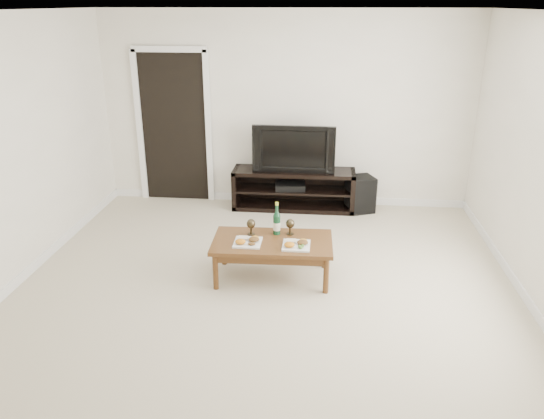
% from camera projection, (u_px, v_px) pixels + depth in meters
% --- Properties ---
extents(floor, '(5.50, 5.50, 0.00)m').
position_uv_depth(floor, '(263.00, 302.00, 5.06)').
color(floor, '#C2B69C').
rests_on(floor, ground).
extents(back_wall, '(5.00, 0.04, 2.60)m').
position_uv_depth(back_wall, '(286.00, 111.00, 7.15)').
color(back_wall, white).
rests_on(back_wall, ground).
extents(ceiling, '(5.00, 5.50, 0.04)m').
position_uv_depth(ceiling, '(260.00, 8.00, 4.10)').
color(ceiling, white).
rests_on(ceiling, back_wall).
extents(doorway, '(0.90, 0.02, 2.05)m').
position_uv_depth(doorway, '(174.00, 129.00, 7.36)').
color(doorway, black).
rests_on(doorway, ground).
extents(media_console, '(1.65, 0.45, 0.55)m').
position_uv_depth(media_console, '(294.00, 189.00, 7.25)').
color(media_console, black).
rests_on(media_console, ground).
extents(television, '(1.09, 0.16, 0.63)m').
position_uv_depth(television, '(294.00, 147.00, 7.04)').
color(television, black).
rests_on(television, media_console).
extents(av_receiver, '(0.43, 0.33, 0.08)m').
position_uv_depth(av_receiver, '(290.00, 186.00, 7.23)').
color(av_receiver, black).
rests_on(av_receiver, media_console).
extents(subwoofer, '(0.42, 0.42, 0.49)m').
position_uv_depth(subwoofer, '(360.00, 194.00, 7.17)').
color(subwoofer, black).
rests_on(subwoofer, ground).
extents(coffee_table, '(1.23, 0.69, 0.42)m').
position_uv_depth(coffee_table, '(272.00, 259.00, 5.42)').
color(coffee_table, '#553317').
rests_on(coffee_table, ground).
extents(plate_left, '(0.27, 0.27, 0.07)m').
position_uv_depth(plate_left, '(248.00, 240.00, 5.27)').
color(plate_left, white).
rests_on(plate_left, coffee_table).
extents(plate_right, '(0.27, 0.27, 0.07)m').
position_uv_depth(plate_right, '(296.00, 243.00, 5.21)').
color(plate_right, white).
rests_on(plate_right, coffee_table).
extents(wine_bottle, '(0.07, 0.07, 0.35)m').
position_uv_depth(wine_bottle, '(277.00, 218.00, 5.44)').
color(wine_bottle, '#103C21').
rests_on(wine_bottle, coffee_table).
extents(goblet_left, '(0.09, 0.09, 0.17)m').
position_uv_depth(goblet_left, '(251.00, 227.00, 5.46)').
color(goblet_left, '#362D1D').
rests_on(goblet_left, coffee_table).
extents(goblet_right, '(0.09, 0.09, 0.17)m').
position_uv_depth(goblet_right, '(290.00, 227.00, 5.46)').
color(goblet_right, '#362D1D').
rests_on(goblet_right, coffee_table).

